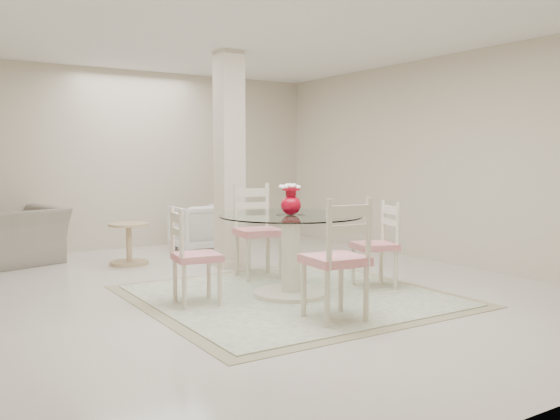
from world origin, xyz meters
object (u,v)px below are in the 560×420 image
red_vase (291,200)px  dining_chair_east (380,238)px  dining_chair_west (190,249)px  recliner_taupe (13,236)px  armchair_white (200,228)px  column (229,160)px  dining_chair_south (340,251)px  dining_chair_north (256,223)px  side_table (129,245)px  dining_table (291,255)px

red_vase → dining_chair_east: size_ratio=0.30×
dining_chair_west → dining_chair_east: bearing=-92.6°
recliner_taupe → armchair_white: (2.52, -0.20, -0.03)m
column → dining_chair_south: (-0.45, -2.82, -0.74)m
red_vase → dining_chair_east: bearing=-11.1°
dining_chair_north → dining_chair_east: bearing=-47.0°
dining_chair_east → armchair_white: size_ratio=1.34×
dining_chair_north → dining_chair_south: size_ratio=1.03×
side_table → recliner_taupe: bearing=149.6°
column → red_vase: bearing=-98.4°
dining_table → red_vase: red_vase is taller
dining_chair_south → recliner_taupe: dining_chair_south is taller
dining_table → dining_chair_west: size_ratio=1.39×
column → dining_chair_west: (-1.27, -1.63, -0.81)m
recliner_taupe → side_table: bearing=132.2°
dining_chair_south → column: bearing=-94.2°
dining_table → dining_chair_north: dining_chair_north is taller
armchair_white → dining_chair_east: bearing=99.9°
dining_chair_west → side_table: dining_chair_west is taller
column → side_table: 1.72m
dining_chair_south → dining_chair_north: bearing=-95.4°
dining_chair_north → armchair_white: (0.28, 2.16, -0.28)m
dining_table → dining_chair_south: (-0.18, -1.01, 0.19)m
column → dining_chair_east: (0.73, -2.01, -0.82)m
column → dining_chair_north: column is taller
dining_chair_east → side_table: (-1.78, 2.81, -0.29)m
dining_chair_west → dining_table: bearing=-92.4°
red_vase → armchair_white: 3.26m
column → armchair_white: 1.70m
dining_table → armchair_white: bearing=81.6°
dining_table → armchair_white: 3.20m
dining_chair_north → dining_chair_south: bearing=-91.3°
red_vase → dining_chair_west: 1.10m
dining_chair_west → dining_chair_south: size_ratio=0.88×
dining_chair_north → dining_chair_south: (-0.37, -2.02, -0.02)m
dining_table → recliner_taupe: dining_table is taller
dining_chair_north → red_vase: bearing=-91.5°
dining_table → recliner_taupe: size_ratio=1.24×
column → dining_chair_east: column is taller
dining_table → dining_chair_west: 1.02m
dining_table → red_vase: (0.00, 0.00, 0.55)m
column → dining_table: column is taller
dining_table → side_table: size_ratio=2.64×
dining_chair_east → dining_chair_west: 2.03m
dining_chair_east → side_table: size_ratio=1.89×
dining_table → recliner_taupe: (-2.06, 3.37, -0.05)m
red_vase → side_table: size_ratio=0.57×
column → armchair_white: bearing=81.7°
dining_chair_south → side_table: 3.70m
red_vase → dining_chair_east: red_vase is taller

